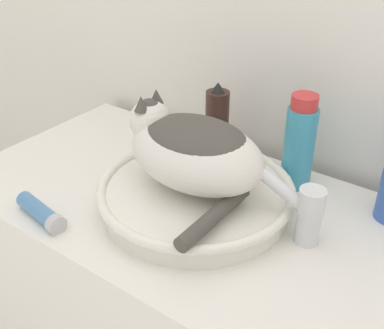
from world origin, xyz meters
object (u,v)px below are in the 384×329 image
at_px(hairspray_can_black, 217,124).
at_px(cream_tube, 41,212).
at_px(faucet, 304,210).
at_px(mouthwash_bottle, 299,143).
at_px(cat, 193,149).

relative_size(hairspray_can_black, cream_tube, 1.39).
relative_size(faucet, mouthwash_bottle, 0.63).
xyz_separation_m(faucet, cream_tube, (-0.43, -0.24, -0.05)).
xyz_separation_m(cat, faucet, (0.22, 0.03, -0.07)).
bearing_deg(cat, cream_tube, 45.00).
bearing_deg(cat, hairspray_can_black, -69.56).
height_order(cat, mouthwash_bottle, cat).
bearing_deg(faucet, hairspray_can_black, -36.67).
xyz_separation_m(mouthwash_bottle, cream_tube, (-0.34, -0.41, -0.08)).
distance_m(faucet, hairspray_can_black, 0.34).
relative_size(faucet, cream_tube, 0.97).
bearing_deg(mouthwash_bottle, hairspray_can_black, 180.00).
relative_size(cat, faucet, 2.25).
height_order(faucet, cream_tube, faucet).
relative_size(cat, cream_tube, 2.18).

